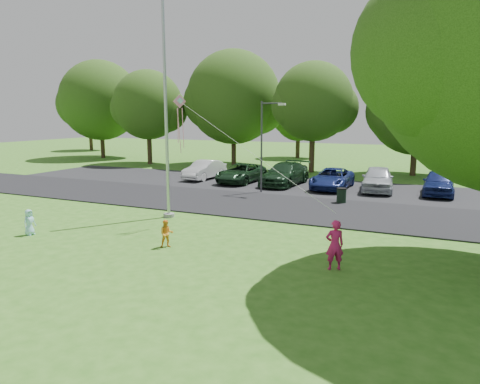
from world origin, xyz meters
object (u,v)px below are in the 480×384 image
at_px(flagpole, 166,124).
at_px(woman, 335,245).
at_px(street_lamp, 265,139).
at_px(kite, 184,116).
at_px(trash_can, 341,196).
at_px(child_blue, 29,222).
at_px(child_yellow, 167,234).

distance_m(flagpole, woman, 9.64).
height_order(street_lamp, kite, street_lamp).
bearing_deg(trash_can, flagpole, -136.71).
relative_size(woman, child_blue, 1.51).
height_order(woman, kite, kite).
xyz_separation_m(trash_can, woman, (1.66, -9.88, 0.34)).
height_order(trash_can, child_blue, child_blue).
bearing_deg(woman, child_blue, -22.82).
bearing_deg(woman, trash_can, -108.16).
xyz_separation_m(flagpole, kite, (1.64, -1.19, 0.36)).
distance_m(street_lamp, child_yellow, 11.57).
height_order(flagpole, street_lamp, flagpole).
relative_size(trash_can, child_yellow, 0.84).
distance_m(trash_can, woman, 10.02).
bearing_deg(kite, flagpole, 100.24).
bearing_deg(flagpole, child_blue, -124.68).
distance_m(trash_can, child_blue, 14.63).
relative_size(child_yellow, child_blue, 0.98).
distance_m(flagpole, child_blue, 6.77).
bearing_deg(child_blue, trash_can, -42.31).
height_order(flagpole, trash_can, flagpole).
distance_m(flagpole, kite, 2.06).
xyz_separation_m(woman, kite, (-6.59, 2.50, 3.77)).
bearing_deg(flagpole, kite, -36.04).
height_order(child_yellow, kite, kite).
distance_m(street_lamp, kite, 8.66).
relative_size(trash_can, child_blue, 0.82).
relative_size(street_lamp, child_blue, 5.34).
xyz_separation_m(woman, child_blue, (-11.46, -0.98, -0.26)).
height_order(street_lamp, trash_can, street_lamp).
relative_size(woman, child_yellow, 1.55).
bearing_deg(trash_can, child_blue, -132.07).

